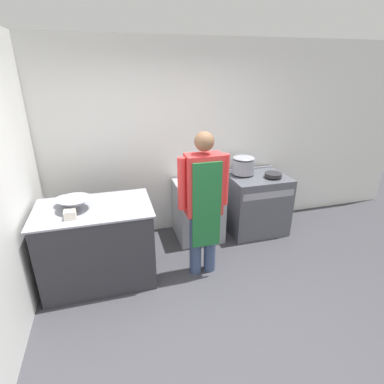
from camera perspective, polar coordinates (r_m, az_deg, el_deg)
ground_plane at (r=3.22m, az=3.82°, el=-23.49°), size 14.00×14.00×0.00m
wall_back at (r=4.27m, az=-4.70°, el=9.43°), size 8.00×0.05×2.70m
wall_left at (r=3.37m, az=-31.09°, el=2.54°), size 0.05×8.00×2.70m
prep_counter at (r=3.62m, az=-17.45°, el=-9.43°), size 1.24×0.79×0.93m
stove at (r=4.59m, az=12.06°, el=-2.12°), size 0.84×0.69×0.89m
fridge_unit at (r=4.32m, az=1.15°, el=-3.51°), size 0.63×0.64×0.83m
person_cook at (r=3.33m, az=2.22°, el=-1.33°), size 0.58×0.24×1.72m
mixing_bowl at (r=3.39m, az=-21.41°, el=-2.13°), size 0.34×0.34×0.13m
small_bowl at (r=3.53m, az=-22.84°, el=-1.70°), size 0.22×0.22×0.09m
plastic_tub at (r=3.22m, az=-22.21°, el=-3.95°), size 0.11×0.11×0.09m
stock_pot at (r=4.40m, az=9.77°, el=5.14°), size 0.32×0.32×0.26m
saute_pan at (r=4.39m, az=15.21°, el=3.20°), size 0.24×0.24×0.05m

